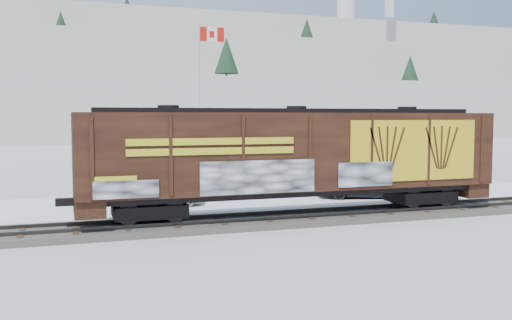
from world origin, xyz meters
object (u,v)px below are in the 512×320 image
object	(u,v)px
car_silver	(163,191)
car_white	(301,183)
car_dark	(362,184)
flagpole	(201,126)
hopper_railcar	(296,155)

from	to	relation	value
car_silver	car_white	distance (m)	8.96
car_white	car_dark	world-z (taller)	car_dark
flagpole	car_white	xyz separation A→B (m)	(4.62, -7.15, -3.41)
flagpole	car_silver	xyz separation A→B (m)	(-4.20, -8.76, -3.37)
hopper_railcar	car_silver	distance (m)	8.60
hopper_railcar	car_white	xyz separation A→B (m)	(3.79, 8.19, -2.35)
car_dark	hopper_railcar	bearing A→B (deg)	147.36
flagpole	car_silver	world-z (taller)	flagpole
flagpole	car_silver	bearing A→B (deg)	-115.62
flagpole	car_dark	distance (m)	12.63
car_silver	car_dark	size ratio (longest dim) A/B	0.82
hopper_railcar	car_white	distance (m)	9.33
hopper_railcar	car_white	size ratio (longest dim) A/B	4.62
car_silver	flagpole	bearing A→B (deg)	-10.91
car_white	flagpole	bearing A→B (deg)	11.87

